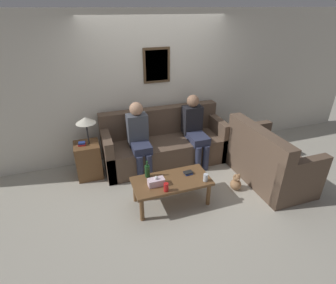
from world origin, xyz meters
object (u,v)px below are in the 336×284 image
wine_bottle (147,171)px  drinking_glass (206,178)px  couch_side (268,162)px  teddy_bear (236,183)px  person_left (139,136)px  person_right (195,127)px  couch_main (164,145)px  coffee_table (171,183)px

wine_bottle → drinking_glass: size_ratio=2.30×
couch_side → teddy_bear: 0.66m
person_left → teddy_bear: bearing=-38.1°
drinking_glass → person_right: bearing=73.3°
couch_main → wine_bottle: (-0.58, -0.97, 0.16)m
couch_side → person_right: (-0.89, 0.98, 0.34)m
couch_main → couch_side: bearing=-38.6°
couch_main → wine_bottle: couch_main is taller
couch_side → person_left: bearing=63.7°
wine_bottle → teddy_bear: wine_bottle is taller
drinking_glass → couch_main: bearing=97.3°
coffee_table → couch_main: bearing=76.6°
teddy_bear → wine_bottle: bearing=170.4°
wine_bottle → drinking_glass: 0.84m
couch_main → wine_bottle: size_ratio=8.46×
coffee_table → wine_bottle: size_ratio=4.27×
wine_bottle → drinking_glass: bearing=-26.5°
drinking_glass → teddy_bear: bearing=12.7°
drinking_glass → couch_side: bearing=9.6°
couch_main → person_right: (0.53, -0.15, 0.34)m
person_left → wine_bottle: bearing=-95.5°
couch_main → couch_side: size_ratio=1.55×
drinking_glass → person_right: size_ratio=0.09×
person_right → coffee_table: bearing=-128.4°
person_right → drinking_glass: bearing=-106.7°
person_left → coffee_table: bearing=-77.2°
couch_side → teddy_bear: (-0.62, -0.07, -0.22)m
person_left → couch_side: bearing=-26.3°
couch_side → coffee_table: couch_side is taller
person_right → teddy_bear: (0.27, -1.05, -0.56)m
drinking_glass → coffee_table: bearing=159.0°
couch_main → person_left: person_left is taller
couch_side → coffee_table: size_ratio=1.28×
wine_bottle → teddy_bear: size_ratio=0.94×
couch_main → person_left: 0.64m
wine_bottle → couch_main: bearing=59.1°
coffee_table → teddy_bear: coffee_table is taller
couch_side → person_right: 1.37m
wine_bottle → person_left: size_ratio=0.21×
couch_main → person_right: 0.65m
drinking_glass → teddy_bear: 0.73m
person_left → couch_main: bearing=19.8°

